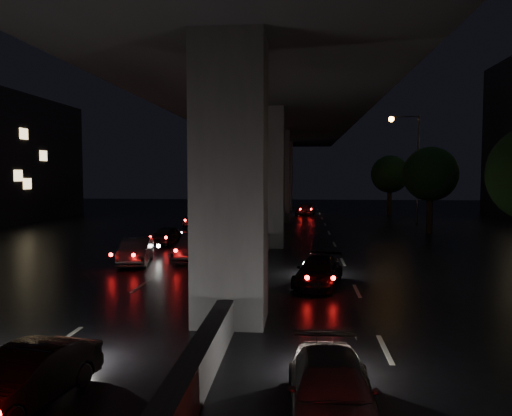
# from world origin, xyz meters

# --- Properties ---
(ground) EXTENTS (120.00, 120.00, 0.00)m
(ground) POSITION_xyz_m (0.00, 0.00, 0.00)
(ground) COLOR black
(ground) RESTS_ON ground
(viaduct) EXTENTS (12.00, 80.00, 10.50)m
(viaduct) POSITION_xyz_m (0.00, 5.00, 8.34)
(viaduct) COLOR #373739
(viaduct) RESTS_ON ground
(median_barrier) EXTENTS (0.45, 70.00, 0.85)m
(median_barrier) POSITION_xyz_m (0.00, 5.00, 0.42)
(median_barrier) COLOR #373739
(median_barrier) RESTS_ON ground
(tree_c) EXTENTS (3.80, 3.80, 6.12)m
(tree_c) POSITION_xyz_m (11.00, 12.00, 4.20)
(tree_c) COLOR black
(tree_c) RESTS_ON ground
(tree_d) EXTENTS (3.80, 3.80, 6.12)m
(tree_d) POSITION_xyz_m (11.00, 28.00, 4.20)
(tree_d) COLOR black
(tree_d) RESTS_ON ground
(streetlight_far) EXTENTS (2.52, 0.44, 9.00)m
(streetlight_far) POSITION_xyz_m (10.97, 18.00, 5.66)
(streetlight_far) COLOR #2D2D33
(streetlight_far) RESTS_ON ground
(car_1) EXTENTS (1.68, 3.36, 1.06)m
(car_1) POSITION_xyz_m (-2.94, -15.55, 0.53)
(car_1) COLOR black
(car_1) RESTS_ON ground
(car_2) EXTENTS (1.56, 3.67, 1.06)m
(car_2) POSITION_xyz_m (2.51, -15.66, 0.53)
(car_2) COLOR #635956
(car_2) RESTS_ON ground
(car_3) EXTENTS (2.22, 3.92, 1.07)m
(car_3) POSITION_xyz_m (2.65, -5.28, 0.54)
(car_3) COLOR black
(car_3) RESTS_ON ground
(car_4) EXTENTS (1.90, 3.81, 1.20)m
(car_4) POSITION_xyz_m (-5.70, -1.39, 0.60)
(car_4) COLOR #27282B
(car_4) RESTS_ON ground
(car_5) EXTENTS (1.66, 4.11, 1.33)m
(car_5) POSITION_xyz_m (-3.02, -0.30, 0.66)
(car_5) COLOR #242427
(car_5) RESTS_ON ground
(car_6) EXTENTS (1.41, 3.23, 1.08)m
(car_6) POSITION_xyz_m (-6.02, 4.98, 0.54)
(car_6) COLOR black
(car_6) RESTS_ON ground
(car_7) EXTENTS (2.00, 4.39, 1.25)m
(car_7) POSITION_xyz_m (-6.17, 14.68, 0.62)
(car_7) COLOR black
(car_7) RESTS_ON ground
(car_8) EXTENTS (2.36, 3.95, 1.26)m
(car_8) POSITION_xyz_m (-3.04, 13.96, 0.63)
(car_8) COLOR black
(car_8) RESTS_ON ground
(car_9) EXTENTS (1.70, 3.92, 1.25)m
(car_9) POSITION_xyz_m (-2.61, 19.06, 0.63)
(car_9) COLOR #5E5751
(car_9) RESTS_ON ground
(car_10) EXTENTS (2.30, 4.14, 1.10)m
(car_10) POSITION_xyz_m (-2.53, 23.74, 0.55)
(car_10) COLOR black
(car_10) RESTS_ON ground
(car_11) EXTENTS (2.49, 4.08, 1.06)m
(car_11) POSITION_xyz_m (-5.72, 28.51, 0.53)
(car_11) COLOR black
(car_11) RESTS_ON ground
(car_12) EXTENTS (2.40, 3.98, 1.27)m
(car_12) POSITION_xyz_m (2.46, 27.48, 0.63)
(car_12) COLOR #505357
(car_12) RESTS_ON ground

